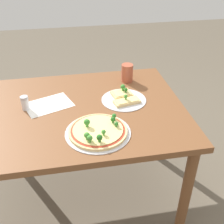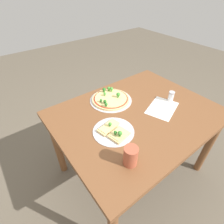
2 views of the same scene
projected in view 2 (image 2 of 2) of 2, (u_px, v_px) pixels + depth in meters
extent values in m
plane|color=brown|center=(130.00, 168.00, 1.72)|extent=(8.00, 8.00, 0.00)
cube|color=brown|center=(137.00, 115.00, 1.29)|extent=(1.17, 0.91, 0.04)
cylinder|color=brown|center=(208.00, 146.00, 1.52)|extent=(0.06, 0.06, 0.67)
cylinder|color=brown|center=(57.00, 146.00, 1.51)|extent=(0.06, 0.06, 0.67)
cylinder|color=brown|center=(143.00, 103.00, 2.00)|extent=(0.06, 0.06, 0.67)
cylinder|color=silver|center=(111.00, 100.00, 1.40)|extent=(0.33, 0.33, 0.00)
cylinder|color=#E5C17F|center=(111.00, 99.00, 1.40)|extent=(0.30, 0.30, 0.01)
cylinder|color=#B73823|center=(111.00, 98.00, 1.39)|extent=(0.27, 0.27, 0.00)
cylinder|color=#EFD684|center=(111.00, 98.00, 1.39)|extent=(0.25, 0.25, 0.00)
sphere|color=#337A2D|center=(106.00, 104.00, 1.29)|extent=(0.02, 0.02, 0.02)
cylinder|color=#3F8136|center=(106.00, 106.00, 1.29)|extent=(0.01, 0.01, 0.01)
sphere|color=#479338|center=(112.00, 89.00, 1.44)|extent=(0.03, 0.03, 0.03)
cylinder|color=#51973E|center=(112.00, 91.00, 1.46)|extent=(0.01, 0.01, 0.01)
sphere|color=#286B23|center=(104.00, 90.00, 1.44)|extent=(0.03, 0.03, 0.03)
cylinder|color=#37742D|center=(104.00, 91.00, 1.45)|extent=(0.01, 0.01, 0.01)
sphere|color=#479338|center=(105.00, 94.00, 1.40)|extent=(0.02, 0.02, 0.02)
cylinder|color=#51973E|center=(105.00, 95.00, 1.41)|extent=(0.01, 0.01, 0.01)
sphere|color=#3D8933|center=(118.00, 94.00, 1.37)|extent=(0.03, 0.03, 0.03)
cylinder|color=#488E3A|center=(118.00, 97.00, 1.39)|extent=(0.01, 0.01, 0.01)
sphere|color=#337A2D|center=(101.00, 100.00, 1.33)|extent=(0.02, 0.02, 0.02)
cylinder|color=#3F8136|center=(101.00, 102.00, 1.34)|extent=(0.01, 0.01, 0.01)
sphere|color=#286B23|center=(105.00, 101.00, 1.31)|extent=(0.03, 0.03, 0.03)
cylinder|color=#37742D|center=(105.00, 103.00, 1.32)|extent=(0.01, 0.01, 0.01)
sphere|color=#479338|center=(109.00, 88.00, 1.45)|extent=(0.03, 0.03, 0.03)
cylinder|color=#51973E|center=(109.00, 90.00, 1.47)|extent=(0.01, 0.01, 0.01)
cylinder|color=silver|center=(114.00, 131.00, 1.13)|extent=(0.27, 0.27, 0.00)
cube|color=#E5C17F|center=(119.00, 135.00, 1.09)|extent=(0.14, 0.12, 0.02)
cube|color=#EFD684|center=(119.00, 134.00, 1.08)|extent=(0.11, 0.10, 0.00)
sphere|color=#3D8933|center=(120.00, 133.00, 1.05)|extent=(0.03, 0.03, 0.03)
cylinder|color=#488E3A|center=(120.00, 136.00, 1.06)|extent=(0.01, 0.01, 0.01)
sphere|color=#286B23|center=(115.00, 132.00, 1.06)|extent=(0.02, 0.02, 0.02)
cylinder|color=#37742D|center=(115.00, 134.00, 1.07)|extent=(0.01, 0.01, 0.01)
cube|color=#E5C17F|center=(109.00, 127.00, 1.14)|extent=(0.16, 0.10, 0.02)
cube|color=#EFD684|center=(109.00, 126.00, 1.14)|extent=(0.14, 0.08, 0.00)
sphere|color=#479338|center=(110.00, 124.00, 1.12)|extent=(0.02, 0.02, 0.02)
cylinder|color=#51973E|center=(110.00, 126.00, 1.13)|extent=(0.01, 0.01, 0.01)
cylinder|color=#AD5138|center=(131.00, 156.00, 0.91)|extent=(0.08, 0.08, 0.12)
cylinder|color=silver|center=(171.00, 97.00, 1.38)|extent=(0.04, 0.04, 0.07)
cylinder|color=#B2B2B7|center=(172.00, 93.00, 1.35)|extent=(0.04, 0.04, 0.01)
cube|color=white|center=(162.00, 108.00, 1.32)|extent=(0.31, 0.26, 0.00)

